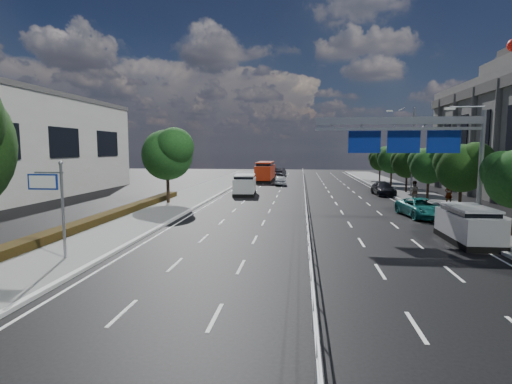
{
  "coord_description": "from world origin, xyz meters",
  "views": [
    {
      "loc": [
        -0.38,
        -15.87,
        4.84
      ],
      "look_at": [
        -2.92,
        6.68,
        2.4
      ],
      "focal_mm": 28.0,
      "sensor_mm": 36.0,
      "label": 1
    }
  ],
  "objects_px": {
    "pedestrian_a": "(449,193)",
    "near_car_silver": "(280,180)",
    "toilet_sign": "(52,194)",
    "white_minivan": "(245,185)",
    "red_bus": "(265,171)",
    "silver_minivan": "(468,225)",
    "near_car_dark": "(280,172)",
    "parked_car_dark": "(383,189)",
    "pedestrian_b": "(414,192)",
    "parked_car_teal": "(421,208)",
    "overhead_gantry": "(417,137)"
  },
  "relations": [
    {
      "from": "white_minivan",
      "to": "near_car_dark",
      "type": "bearing_deg",
      "value": 82.33
    },
    {
      "from": "parked_car_teal",
      "to": "red_bus",
      "type": "bearing_deg",
      "value": 106.23
    },
    {
      "from": "red_bus",
      "to": "pedestrian_a",
      "type": "relative_size",
      "value": 5.26
    },
    {
      "from": "overhead_gantry",
      "to": "red_bus",
      "type": "relative_size",
      "value": 1.04
    },
    {
      "from": "silver_minivan",
      "to": "pedestrian_b",
      "type": "xyz_separation_m",
      "value": [
        1.3,
        14.98,
        0.17
      ]
    },
    {
      "from": "near_car_silver",
      "to": "near_car_dark",
      "type": "height_order",
      "value": "near_car_dark"
    },
    {
      "from": "toilet_sign",
      "to": "silver_minivan",
      "type": "relative_size",
      "value": 0.95
    },
    {
      "from": "near_car_dark",
      "to": "overhead_gantry",
      "type": "bearing_deg",
      "value": 109.83
    },
    {
      "from": "parked_car_teal",
      "to": "toilet_sign",
      "type": "bearing_deg",
      "value": -152.86
    },
    {
      "from": "parked_car_dark",
      "to": "pedestrian_b",
      "type": "bearing_deg",
      "value": -81.98
    },
    {
      "from": "near_car_silver",
      "to": "near_car_dark",
      "type": "xyz_separation_m",
      "value": [
        -1.01,
        18.75,
        0.08
      ]
    },
    {
      "from": "parked_car_teal",
      "to": "parked_car_dark",
      "type": "height_order",
      "value": "same"
    },
    {
      "from": "toilet_sign",
      "to": "white_minivan",
      "type": "distance_m",
      "value": 26.19
    },
    {
      "from": "toilet_sign",
      "to": "silver_minivan",
      "type": "bearing_deg",
      "value": 16.23
    },
    {
      "from": "near_car_dark",
      "to": "silver_minivan",
      "type": "relative_size",
      "value": 0.99
    },
    {
      "from": "silver_minivan",
      "to": "parked_car_teal",
      "type": "xyz_separation_m",
      "value": [
        -0.12,
        7.85,
        -0.26
      ]
    },
    {
      "from": "toilet_sign",
      "to": "red_bus",
      "type": "height_order",
      "value": "toilet_sign"
    },
    {
      "from": "overhead_gantry",
      "to": "silver_minivan",
      "type": "bearing_deg",
      "value": -70.68
    },
    {
      "from": "near_car_silver",
      "to": "pedestrian_b",
      "type": "height_order",
      "value": "pedestrian_b"
    },
    {
      "from": "toilet_sign",
      "to": "red_bus",
      "type": "distance_m",
      "value": 44.71
    },
    {
      "from": "toilet_sign",
      "to": "pedestrian_a",
      "type": "bearing_deg",
      "value": 40.23
    },
    {
      "from": "overhead_gantry",
      "to": "near_car_dark",
      "type": "bearing_deg",
      "value": 103.13
    },
    {
      "from": "toilet_sign",
      "to": "parked_car_dark",
      "type": "distance_m",
      "value": 33.47
    },
    {
      "from": "near_car_dark",
      "to": "toilet_sign",
      "type": "bearing_deg",
      "value": 89.78
    },
    {
      "from": "toilet_sign",
      "to": "near_car_dark",
      "type": "bearing_deg",
      "value": 83.08
    },
    {
      "from": "red_bus",
      "to": "near_car_silver",
      "type": "bearing_deg",
      "value": -68.24
    },
    {
      "from": "toilet_sign",
      "to": "pedestrian_a",
      "type": "height_order",
      "value": "toilet_sign"
    },
    {
      "from": "white_minivan",
      "to": "parked_car_teal",
      "type": "relative_size",
      "value": 1.06
    },
    {
      "from": "near_car_dark",
      "to": "parked_car_dark",
      "type": "distance_m",
      "value": 31.74
    },
    {
      "from": "overhead_gantry",
      "to": "pedestrian_b",
      "type": "distance_m",
      "value": 11.81
    },
    {
      "from": "overhead_gantry",
      "to": "near_car_silver",
      "type": "distance_m",
      "value": 29.81
    },
    {
      "from": "near_car_silver",
      "to": "parked_car_dark",
      "type": "relative_size",
      "value": 0.84
    },
    {
      "from": "toilet_sign",
      "to": "silver_minivan",
      "type": "height_order",
      "value": "toilet_sign"
    },
    {
      "from": "white_minivan",
      "to": "red_bus",
      "type": "relative_size",
      "value": 0.52
    },
    {
      "from": "white_minivan",
      "to": "pedestrian_a",
      "type": "relative_size",
      "value": 2.74
    },
    {
      "from": "overhead_gantry",
      "to": "silver_minivan",
      "type": "xyz_separation_m",
      "value": [
        1.56,
        -4.45,
        -4.67
      ]
    },
    {
      "from": "toilet_sign",
      "to": "overhead_gantry",
      "type": "relative_size",
      "value": 0.42
    },
    {
      "from": "parked_car_teal",
      "to": "pedestrian_a",
      "type": "bearing_deg",
      "value": 48.78
    },
    {
      "from": "overhead_gantry",
      "to": "near_car_silver",
      "type": "relative_size",
      "value": 2.63
    },
    {
      "from": "pedestrian_a",
      "to": "near_car_silver",
      "type": "bearing_deg",
      "value": -66.37
    },
    {
      "from": "silver_minivan",
      "to": "near_car_silver",
      "type": "bearing_deg",
      "value": 108.98
    },
    {
      "from": "white_minivan",
      "to": "red_bus",
      "type": "height_order",
      "value": "red_bus"
    },
    {
      "from": "toilet_sign",
      "to": "silver_minivan",
      "type": "distance_m",
      "value": 20.15
    },
    {
      "from": "toilet_sign",
      "to": "red_bus",
      "type": "relative_size",
      "value": 0.44
    },
    {
      "from": "red_bus",
      "to": "parked_car_teal",
      "type": "height_order",
      "value": "red_bus"
    },
    {
      "from": "white_minivan",
      "to": "parked_car_dark",
      "type": "xyz_separation_m",
      "value": [
        14.56,
        1.58,
        -0.4
      ]
    },
    {
      "from": "silver_minivan",
      "to": "parked_car_teal",
      "type": "relative_size",
      "value": 0.95
    },
    {
      "from": "silver_minivan",
      "to": "white_minivan",
      "type": "bearing_deg",
      "value": 125.39
    },
    {
      "from": "overhead_gantry",
      "to": "pedestrian_a",
      "type": "height_order",
      "value": "overhead_gantry"
    },
    {
      "from": "near_car_dark",
      "to": "silver_minivan",
      "type": "bearing_deg",
      "value": 110.39
    }
  ]
}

